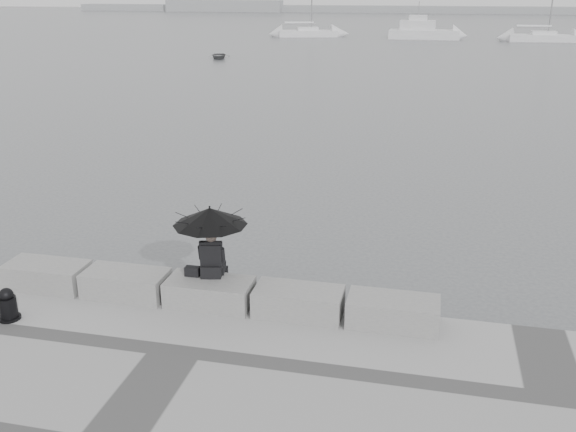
% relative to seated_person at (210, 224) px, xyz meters
% --- Properties ---
extents(ground, '(360.00, 360.00, 0.00)m').
position_rel_seated_person_xyz_m(ground, '(0.01, 0.24, -2.05)').
color(ground, '#4B4D50').
rests_on(ground, ground).
extents(stone_block_far_left, '(1.60, 0.80, 0.50)m').
position_rel_seated_person_xyz_m(stone_block_far_left, '(-3.39, -0.21, -1.30)').
color(stone_block_far_left, slate).
rests_on(stone_block_far_left, promenade).
extents(stone_block_left, '(1.60, 0.80, 0.50)m').
position_rel_seated_person_xyz_m(stone_block_left, '(-1.69, -0.21, -1.30)').
color(stone_block_left, slate).
rests_on(stone_block_left, promenade).
extents(stone_block_centre, '(1.60, 0.80, 0.50)m').
position_rel_seated_person_xyz_m(stone_block_centre, '(0.01, -0.21, -1.30)').
color(stone_block_centre, slate).
rests_on(stone_block_centre, promenade).
extents(stone_block_right, '(1.60, 0.80, 0.50)m').
position_rel_seated_person_xyz_m(stone_block_right, '(1.71, -0.21, -1.30)').
color(stone_block_right, slate).
rests_on(stone_block_right, promenade).
extents(stone_block_far_right, '(1.60, 0.80, 0.50)m').
position_rel_seated_person_xyz_m(stone_block_far_right, '(3.41, -0.21, -1.30)').
color(stone_block_far_right, slate).
rests_on(stone_block_far_right, promenade).
extents(seated_person, '(1.38, 1.38, 1.39)m').
position_rel_seated_person_xyz_m(seated_person, '(0.00, 0.00, 0.00)').
color(seated_person, black).
rests_on(seated_person, stone_block_centre).
extents(bag, '(0.28, 0.16, 0.18)m').
position_rel_seated_person_xyz_m(bag, '(-0.36, -0.08, -0.96)').
color(bag, black).
rests_on(bag, stone_block_centre).
extents(mooring_bollard, '(0.39, 0.39, 0.62)m').
position_rel_seated_person_xyz_m(mooring_bollard, '(-3.31, -1.56, -1.29)').
color(mooring_bollard, black).
rests_on(mooring_bollard, promenade).
extents(distant_landmass, '(180.00, 8.00, 2.80)m').
position_rel_seated_person_xyz_m(distant_landmass, '(-8.13, 154.75, -1.15)').
color(distant_landmass, gray).
rests_on(distant_landmass, ground).
extents(sailboat_left, '(7.79, 4.40, 12.90)m').
position_rel_seated_person_xyz_m(sailboat_left, '(-12.71, 73.44, -1.52)').
color(sailboat_left, white).
rests_on(sailboat_left, ground).
extents(sailboat_right, '(7.92, 2.75, 12.90)m').
position_rel_seated_person_xyz_m(sailboat_right, '(15.71, 72.02, -1.52)').
color(sailboat_right, white).
rests_on(sailboat_right, ground).
extents(motor_cruiser, '(8.51, 2.98, 4.50)m').
position_rel_seated_person_xyz_m(motor_cruiser, '(1.98, 72.81, -1.15)').
color(motor_cruiser, white).
rests_on(motor_cruiser, ground).
extents(dinghy, '(2.97, 1.77, 0.47)m').
position_rel_seated_person_xyz_m(dinghy, '(-15.38, 45.74, -1.81)').
color(dinghy, slate).
rests_on(dinghy, ground).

